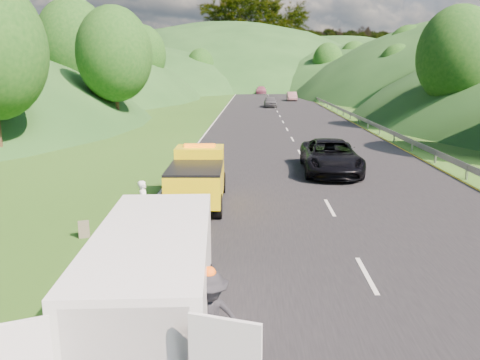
{
  "coord_description": "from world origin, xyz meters",
  "views": [
    {
      "loc": [
        0.1,
        -13.15,
        5.13
      ],
      "look_at": [
        -0.39,
        3.05,
        1.3
      ],
      "focal_mm": 35.0,
      "sensor_mm": 36.0,
      "label": 1
    }
  ],
  "objects_px": {
    "tow_truck": "(198,177)",
    "passing_suv": "(330,173)",
    "child": "(155,265)",
    "white_van": "(155,277)",
    "suitcase": "(84,229)",
    "woman": "(145,226)"
  },
  "relations": [
    {
      "from": "passing_suv",
      "to": "suitcase",
      "type": "bearing_deg",
      "value": -131.46
    },
    {
      "from": "tow_truck",
      "to": "woman",
      "type": "distance_m",
      "value": 3.25
    },
    {
      "from": "tow_truck",
      "to": "woman",
      "type": "bearing_deg",
      "value": -120.88
    },
    {
      "from": "tow_truck",
      "to": "white_van",
      "type": "distance_m",
      "value": 9.38
    },
    {
      "from": "woman",
      "to": "white_van",
      "type": "bearing_deg",
      "value": -168.72
    },
    {
      "from": "child",
      "to": "woman",
      "type": "bearing_deg",
      "value": 133.29
    },
    {
      "from": "child",
      "to": "passing_suv",
      "type": "height_order",
      "value": "passing_suv"
    },
    {
      "from": "woman",
      "to": "child",
      "type": "height_order",
      "value": "woman"
    },
    {
      "from": "white_van",
      "to": "child",
      "type": "xyz_separation_m",
      "value": [
        -0.77,
        3.48,
        -1.28
      ]
    },
    {
      "from": "tow_truck",
      "to": "white_van",
      "type": "relative_size",
      "value": 0.8
    },
    {
      "from": "tow_truck",
      "to": "passing_suv",
      "type": "distance_m",
      "value": 8.5
    },
    {
      "from": "child",
      "to": "tow_truck",
      "type": "bearing_deg",
      "value": 111.11
    },
    {
      "from": "white_van",
      "to": "woman",
      "type": "height_order",
      "value": "white_van"
    },
    {
      "from": "woman",
      "to": "suitcase",
      "type": "height_order",
      "value": "woman"
    },
    {
      "from": "child",
      "to": "suitcase",
      "type": "height_order",
      "value": "suitcase"
    },
    {
      "from": "child",
      "to": "passing_suv",
      "type": "bearing_deg",
      "value": 86.85
    },
    {
      "from": "woman",
      "to": "passing_suv",
      "type": "xyz_separation_m",
      "value": [
        7.54,
        8.56,
        0.0
      ]
    },
    {
      "from": "white_van",
      "to": "child",
      "type": "height_order",
      "value": "white_van"
    },
    {
      "from": "woman",
      "to": "child",
      "type": "distance_m",
      "value": 3.38
    },
    {
      "from": "child",
      "to": "suitcase",
      "type": "bearing_deg",
      "value": 168.11
    },
    {
      "from": "white_van",
      "to": "suitcase",
      "type": "xyz_separation_m",
      "value": [
        -3.43,
        5.54,
        -1.02
      ]
    },
    {
      "from": "white_van",
      "to": "passing_suv",
      "type": "relative_size",
      "value": 1.1
    }
  ]
}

